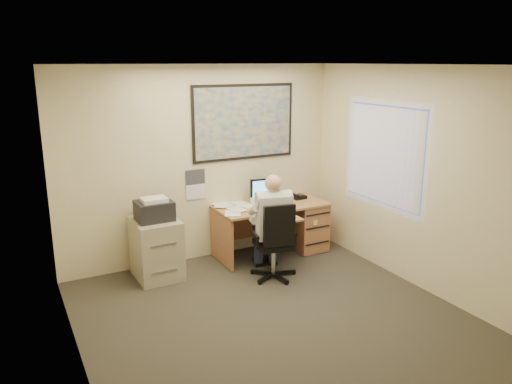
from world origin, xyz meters
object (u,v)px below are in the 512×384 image
filing_cabinet (156,243)px  person (272,227)px  desk (290,221)px  office_chair (276,256)px

filing_cabinet → person: (1.33, -0.69, 0.22)m
desk → office_chair: bearing=-131.2°
desk → office_chair: (-0.69, -0.79, -0.14)m
filing_cabinet → office_chair: (1.34, -0.77, -0.16)m
filing_cabinet → office_chair: filing_cabinet is taller
desk → person: size_ratio=1.17×
office_chair → filing_cabinet: bearing=161.3°
desk → filing_cabinet: size_ratio=1.49×
desk → office_chair: desk is taller
office_chair → desk: bearing=60.0°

